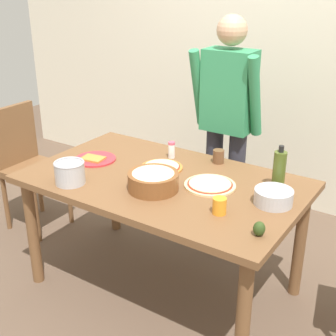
{
  "coord_description": "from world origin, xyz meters",
  "views": [
    {
      "loc": [
        1.37,
        -2.02,
        1.88
      ],
      "look_at": [
        0.0,
        0.05,
        0.81
      ],
      "focal_mm": 49.53,
      "sensor_mm": 36.0,
      "label": 1
    }
  ],
  "objects_px": {
    "dining_table": "(163,193)",
    "person_cook": "(227,118)",
    "cup_small_brown": "(218,156)",
    "chair_wooden_left": "(27,160)",
    "steel_pot": "(70,172)",
    "cup_orange": "(219,206)",
    "avocado": "(259,229)",
    "pizza_raw_on_board": "(210,185)",
    "popcorn_bowl": "(153,179)",
    "salt_shaker": "(172,150)",
    "plate_with_slice": "(95,159)",
    "mixing_bowl_steel": "(273,197)",
    "pizza_cooked_on_tray": "(162,167)",
    "olive_oil_bottle": "(279,170)"
  },
  "relations": [
    {
      "from": "pizza_cooked_on_tray",
      "to": "plate_with_slice",
      "type": "xyz_separation_m",
      "value": [
        -0.43,
        -0.12,
        -0.0
      ]
    },
    {
      "from": "mixing_bowl_steel",
      "to": "cup_small_brown",
      "type": "distance_m",
      "value": 0.6
    },
    {
      "from": "popcorn_bowl",
      "to": "salt_shaker",
      "type": "bearing_deg",
      "value": 111.09
    },
    {
      "from": "cup_small_brown",
      "to": "salt_shaker",
      "type": "relative_size",
      "value": 0.8
    },
    {
      "from": "mixing_bowl_steel",
      "to": "cup_small_brown",
      "type": "bearing_deg",
      "value": 145.81
    },
    {
      "from": "dining_table",
      "to": "cup_small_brown",
      "type": "bearing_deg",
      "value": 68.7
    },
    {
      "from": "popcorn_bowl",
      "to": "steel_pot",
      "type": "distance_m",
      "value": 0.48
    },
    {
      "from": "dining_table",
      "to": "person_cook",
      "type": "distance_m",
      "value": 0.8
    },
    {
      "from": "pizza_raw_on_board",
      "to": "plate_with_slice",
      "type": "xyz_separation_m",
      "value": [
        -0.8,
        -0.07,
        -0.0
      ]
    },
    {
      "from": "person_cook",
      "to": "pizza_raw_on_board",
      "type": "bearing_deg",
      "value": -70.05
    },
    {
      "from": "person_cook",
      "to": "popcorn_bowl",
      "type": "bearing_deg",
      "value": -89.22
    },
    {
      "from": "person_cook",
      "to": "cup_small_brown",
      "type": "distance_m",
      "value": 0.41
    },
    {
      "from": "steel_pot",
      "to": "plate_with_slice",
      "type": "bearing_deg",
      "value": 109.08
    },
    {
      "from": "dining_table",
      "to": "popcorn_bowl",
      "type": "distance_m",
      "value": 0.22
    },
    {
      "from": "chair_wooden_left",
      "to": "mixing_bowl_steel",
      "type": "relative_size",
      "value": 4.75
    },
    {
      "from": "chair_wooden_left",
      "to": "olive_oil_bottle",
      "type": "relative_size",
      "value": 3.71
    },
    {
      "from": "person_cook",
      "to": "salt_shaker",
      "type": "height_order",
      "value": "person_cook"
    },
    {
      "from": "chair_wooden_left",
      "to": "mixing_bowl_steel",
      "type": "bearing_deg",
      "value": -1.39
    },
    {
      "from": "plate_with_slice",
      "to": "olive_oil_bottle",
      "type": "distance_m",
      "value": 1.15
    },
    {
      "from": "mixing_bowl_steel",
      "to": "olive_oil_bottle",
      "type": "xyz_separation_m",
      "value": [
        -0.05,
        0.18,
        0.07
      ]
    },
    {
      "from": "chair_wooden_left",
      "to": "steel_pot",
      "type": "relative_size",
      "value": 5.48
    },
    {
      "from": "cup_orange",
      "to": "dining_table",
      "type": "bearing_deg",
      "value": 157.71
    },
    {
      "from": "salt_shaker",
      "to": "person_cook",
      "type": "bearing_deg",
      "value": 70.42
    },
    {
      "from": "chair_wooden_left",
      "to": "cup_small_brown",
      "type": "distance_m",
      "value": 1.52
    },
    {
      "from": "person_cook",
      "to": "pizza_cooked_on_tray",
      "type": "bearing_deg",
      "value": -100.14
    },
    {
      "from": "plate_with_slice",
      "to": "cup_small_brown",
      "type": "relative_size",
      "value": 3.06
    },
    {
      "from": "pizza_cooked_on_tray",
      "to": "plate_with_slice",
      "type": "bearing_deg",
      "value": -164.0
    },
    {
      "from": "person_cook",
      "to": "popcorn_bowl",
      "type": "xyz_separation_m",
      "value": [
        0.01,
        -0.91,
        -0.12
      ]
    },
    {
      "from": "steel_pot",
      "to": "pizza_raw_on_board",
      "type": "bearing_deg",
      "value": 30.36
    },
    {
      "from": "salt_shaker",
      "to": "avocado",
      "type": "distance_m",
      "value": 1.03
    },
    {
      "from": "dining_table",
      "to": "person_cook",
      "type": "xyz_separation_m",
      "value": [
        0.02,
        0.76,
        0.27
      ]
    },
    {
      "from": "pizza_cooked_on_tray",
      "to": "cup_small_brown",
      "type": "height_order",
      "value": "cup_small_brown"
    },
    {
      "from": "steel_pot",
      "to": "avocado",
      "type": "distance_m",
      "value": 1.12
    },
    {
      "from": "popcorn_bowl",
      "to": "cup_small_brown",
      "type": "bearing_deg",
      "value": 77.64
    },
    {
      "from": "person_cook",
      "to": "cup_small_brown",
      "type": "xyz_separation_m",
      "value": [
        0.13,
        -0.37,
        -0.14
      ]
    },
    {
      "from": "chair_wooden_left",
      "to": "salt_shaker",
      "type": "height_order",
      "value": "chair_wooden_left"
    },
    {
      "from": "chair_wooden_left",
      "to": "steel_pot",
      "type": "xyz_separation_m",
      "value": [
        0.91,
        -0.44,
        0.29
      ]
    },
    {
      "from": "person_cook",
      "to": "chair_wooden_left",
      "type": "relative_size",
      "value": 1.71
    },
    {
      "from": "mixing_bowl_steel",
      "to": "cup_orange",
      "type": "distance_m",
      "value": 0.31
    },
    {
      "from": "mixing_bowl_steel",
      "to": "avocado",
      "type": "distance_m",
      "value": 0.33
    },
    {
      "from": "cup_orange",
      "to": "avocado",
      "type": "bearing_deg",
      "value": -18.85
    },
    {
      "from": "person_cook",
      "to": "popcorn_bowl",
      "type": "height_order",
      "value": "person_cook"
    },
    {
      "from": "salt_shaker",
      "to": "pizza_raw_on_board",
      "type": "bearing_deg",
      "value": -30.27
    },
    {
      "from": "plate_with_slice",
      "to": "avocado",
      "type": "xyz_separation_m",
      "value": [
        1.23,
        -0.27,
        0.03
      ]
    },
    {
      "from": "cup_small_brown",
      "to": "cup_orange",
      "type": "bearing_deg",
      "value": -61.83
    },
    {
      "from": "dining_table",
      "to": "person_cook",
      "type": "height_order",
      "value": "person_cook"
    },
    {
      "from": "plate_with_slice",
      "to": "cup_small_brown",
      "type": "height_order",
      "value": "cup_small_brown"
    },
    {
      "from": "mixing_bowl_steel",
      "to": "chair_wooden_left",
      "type": "bearing_deg",
      "value": 178.61
    },
    {
      "from": "cup_small_brown",
      "to": "person_cook",
      "type": "bearing_deg",
      "value": 109.69
    },
    {
      "from": "pizza_cooked_on_tray",
      "to": "chair_wooden_left",
      "type": "bearing_deg",
      "value": -179.27
    }
  ]
}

